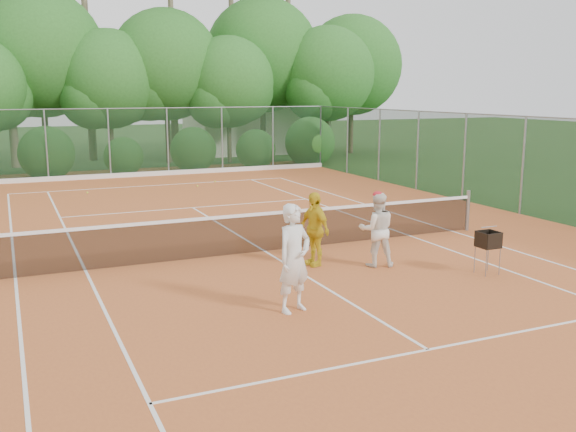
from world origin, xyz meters
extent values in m
plane|color=#214117|center=(0.00, 0.00, 0.00)|extent=(120.00, 120.00, 0.00)
cube|color=#BB5F2B|center=(0.00, 0.00, 0.01)|extent=(18.00, 36.00, 0.02)
cube|color=beige|center=(9.00, 24.00, 1.50)|extent=(8.00, 5.00, 3.00)
cylinder|color=gray|center=(5.94, 0.00, 0.57)|extent=(0.10, 0.10, 1.10)
cube|color=black|center=(0.00, 0.00, 0.48)|extent=(11.87, 0.03, 0.86)
cube|color=white|center=(0.00, 0.00, 0.95)|extent=(11.87, 0.04, 0.07)
imported|color=white|center=(-1.10, -4.05, 0.96)|extent=(0.80, 0.66, 1.89)
imported|color=white|center=(1.74, -2.11, 0.83)|extent=(0.95, 0.84, 1.62)
ellipsoid|color=red|center=(1.74, -2.11, 1.60)|extent=(0.22, 0.22, 0.14)
imported|color=gold|center=(0.54, -1.50, 0.83)|extent=(0.55, 1.00, 1.62)
cylinder|color=gray|center=(3.35, -3.75, 0.30)|extent=(0.02, 0.02, 0.57)
cylinder|color=gray|center=(3.70, -3.40, 0.30)|extent=(0.02, 0.02, 0.57)
cube|color=black|center=(3.53, -3.58, 0.76)|extent=(0.39, 0.39, 0.33)
sphere|color=#D0F037|center=(-2.78, 10.85, 0.05)|extent=(0.07, 0.07, 0.07)
sphere|color=#D0E134|center=(2.46, 11.77, 0.05)|extent=(0.07, 0.07, 0.07)
sphere|color=#C5D531|center=(1.44, 10.83, 0.05)|extent=(0.07, 0.07, 0.07)
cube|color=white|center=(0.00, 11.88, 0.02)|extent=(11.03, 0.06, 0.01)
cube|color=white|center=(-5.49, 0.00, 0.02)|extent=(0.06, 23.77, 0.01)
cube|color=white|center=(5.49, 0.00, 0.02)|extent=(0.06, 23.77, 0.01)
cube|color=white|center=(-4.11, 0.00, 0.02)|extent=(0.06, 23.77, 0.01)
cube|color=white|center=(4.11, 0.00, 0.02)|extent=(0.06, 23.77, 0.01)
cube|color=white|center=(0.00, 6.40, 0.02)|extent=(8.23, 0.06, 0.01)
cube|color=white|center=(0.00, -6.40, 0.02)|extent=(8.23, 0.06, 0.01)
cube|color=white|center=(0.00, 0.00, 0.02)|extent=(0.06, 12.80, 0.01)
cube|color=#19381E|center=(0.00, 15.00, 1.52)|extent=(18.00, 0.02, 3.00)
cylinder|color=gray|center=(9.00, 15.00, 1.52)|extent=(0.07, 0.07, 3.00)
cylinder|color=gray|center=(9.00, 15.00, 1.52)|extent=(0.07, 0.07, 3.00)
cylinder|color=brown|center=(-3.50, 21.00, 2.25)|extent=(0.31, 0.31, 4.50)
sphere|color=#286020|center=(-3.50, 21.00, 5.58)|extent=(6.30, 6.30, 6.30)
cylinder|color=brown|center=(-0.50, 19.50, 1.75)|extent=(0.24, 0.24, 3.50)
sphere|color=#286020|center=(-0.50, 19.50, 4.34)|extent=(4.90, 4.90, 4.90)
cylinder|color=brown|center=(2.50, 20.00, 2.05)|extent=(0.28, 0.28, 4.10)
sphere|color=#286020|center=(2.50, 20.00, 5.08)|extent=(5.74, 5.74, 5.74)
cylinder|color=brown|center=(5.50, 18.80, 1.70)|extent=(0.23, 0.23, 3.40)
sphere|color=#286020|center=(5.50, 18.80, 4.22)|extent=(4.76, 4.76, 4.76)
cylinder|color=brown|center=(8.50, 21.50, 2.33)|extent=(0.32, 0.32, 4.65)
sphere|color=#286020|center=(8.50, 21.50, 5.77)|extent=(6.51, 6.51, 6.51)
cylinder|color=brown|center=(11.50, 19.20, 1.90)|extent=(0.26, 0.26, 3.80)
sphere|color=#286020|center=(11.50, 19.20, 4.71)|extent=(5.32, 5.32, 5.32)
cylinder|color=brown|center=(14.00, 20.80, 2.12)|extent=(0.29, 0.29, 4.25)
sphere|color=#286020|center=(14.00, 20.80, 5.27)|extent=(5.95, 5.95, 5.95)
cone|color=brown|center=(-5.00, 21.00, 5.50)|extent=(0.44, 0.44, 11.00)
cone|color=brown|center=(-1.00, 23.00, 7.50)|extent=(0.44, 0.44, 15.00)
cone|color=brown|center=(3.00, 20.50, 5.00)|extent=(0.44, 0.44, 10.00)
cone|color=brown|center=(7.00, 22.50, 6.00)|extent=(0.44, 0.44, 12.00)
cone|color=brown|center=(11.00, 23.50, 7.00)|extent=(0.44, 0.44, 14.00)
camera|label=1|loc=(-5.49, -13.69, 3.78)|focal=40.00mm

